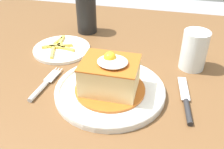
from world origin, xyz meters
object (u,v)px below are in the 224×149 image
knife (187,105)px  side_plate_fries (62,49)px  main_plate (110,90)px  soda_can (86,14)px  drinking_glass (194,53)px  fork (43,86)px

knife → side_plate_fries: 0.41m
main_plate → soda_can: size_ratio=2.09×
knife → drinking_glass: bearing=86.0°
drinking_glass → side_plate_fries: drinking_glass is taller
main_plate → knife: bearing=-2.5°
knife → side_plate_fries: bearing=154.5°
main_plate → side_plate_fries: main_plate is taller
soda_can → drinking_glass: size_ratio=1.18×
fork → soda_can: size_ratio=1.14×
fork → knife: (0.34, 0.01, 0.00)m
fork → soda_can: (0.01, 0.33, 0.06)m
main_plate → drinking_glass: size_ratio=2.47×
fork → side_plate_fries: side_plate_fries is taller
knife → drinking_glass: size_ratio=1.58×
side_plate_fries → knife: bearing=-25.5°
fork → drinking_glass: size_ratio=1.35×
fork → side_plate_fries: size_ratio=0.83×
soda_can → drinking_glass: 0.38m
main_plate → fork: main_plate is taller
main_plate → fork: (-0.16, -0.02, -0.00)m
fork → soda_can: 0.34m
knife → drinking_glass: drinking_glass is taller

